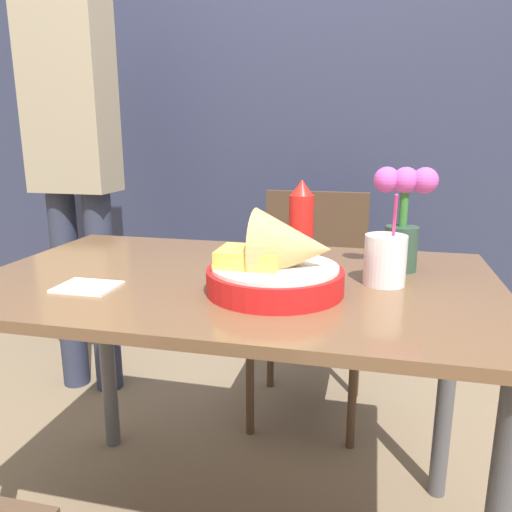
{
  "coord_description": "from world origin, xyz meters",
  "views": [
    {
      "loc": [
        0.31,
        -1.09,
        1.07
      ],
      "look_at": [
        0.06,
        -0.03,
        0.8
      ],
      "focal_mm": 35.0,
      "sensor_mm": 36.0,
      "label": 1
    }
  ],
  "objects": [
    {
      "name": "napkin",
      "position": [
        -0.29,
        -0.16,
        0.74
      ],
      "size": [
        0.13,
        0.1,
        0.01
      ],
      "color": "white",
      "rests_on": "dining_table"
    },
    {
      "name": "drink_cup",
      "position": [
        0.34,
        0.02,
        0.79
      ],
      "size": [
        0.09,
        0.09,
        0.21
      ],
      "color": "silver",
      "rests_on": "dining_table"
    },
    {
      "name": "food_basket",
      "position": [
        0.13,
        -0.09,
        0.8
      ],
      "size": [
        0.29,
        0.29,
        0.18
      ],
      "color": "red",
      "rests_on": "dining_table"
    },
    {
      "name": "chair_far_window",
      "position": [
        0.09,
        0.76,
        0.5
      ],
      "size": [
        0.4,
        0.4,
        0.85
      ],
      "color": "#473323",
      "rests_on": "ground_plane"
    },
    {
      "name": "flower_vase",
      "position": [
        0.38,
        0.15,
        0.88
      ],
      "size": [
        0.15,
        0.08,
        0.25
      ],
      "color": "#2D4738",
      "rests_on": "dining_table"
    },
    {
      "name": "person_standing",
      "position": [
        -0.84,
        0.68,
        1.01
      ],
      "size": [
        0.32,
        0.19,
        1.74
      ],
      "color": "#2D3347",
      "rests_on": "ground_plane"
    },
    {
      "name": "wall_window",
      "position": [
        0.0,
        1.27,
        1.3
      ],
      "size": [
        7.0,
        0.06,
        2.6
      ],
      "color": "#2D334C",
      "rests_on": "ground_plane"
    },
    {
      "name": "ketchup_bottle",
      "position": [
        0.13,
        0.18,
        0.84
      ],
      "size": [
        0.06,
        0.06,
        0.21
      ],
      "color": "red",
      "rests_on": "dining_table"
    },
    {
      "name": "dining_table",
      "position": [
        0.0,
        0.0,
        0.63
      ],
      "size": [
        1.2,
        0.74,
        0.74
      ],
      "color": "brown",
      "rests_on": "ground_plane"
    }
  ]
}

